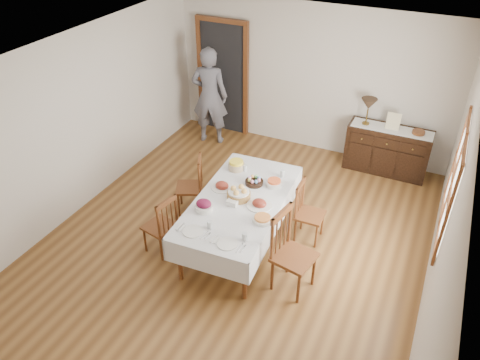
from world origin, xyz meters
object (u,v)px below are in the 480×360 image
at_px(chair_right_near, 290,251).
at_px(person, 210,93).
at_px(table_lamp, 369,105).
at_px(dining_table, 240,205).
at_px(chair_left_far, 192,185).
at_px(sideboard, 387,150).
at_px(chair_right_far, 307,211).
at_px(chair_left_near, 162,225).

relative_size(chair_right_near, person, 0.57).
bearing_deg(table_lamp, dining_table, -110.69).
height_order(person, table_lamp, person).
xyz_separation_m(chair_left_far, chair_right_near, (1.85, -0.84, 0.09)).
xyz_separation_m(chair_right_near, sideboard, (0.56, 3.21, -0.15)).
height_order(chair_right_near, person, person).
bearing_deg(dining_table, person, 122.47).
bearing_deg(chair_left_far, sideboard, 108.92).
distance_m(dining_table, person, 3.04).
height_order(sideboard, table_lamp, table_lamp).
bearing_deg(dining_table, chair_right_far, 29.64).
xyz_separation_m(sideboard, table_lamp, (-0.42, -0.03, 0.76)).
height_order(chair_right_near, chair_right_far, chair_right_near).
height_order(chair_right_near, sideboard, chair_right_near).
relative_size(chair_left_far, table_lamp, 2.00).
bearing_deg(dining_table, chair_left_far, 154.93).
xyz_separation_m(chair_left_near, chair_right_near, (1.74, 0.13, 0.10)).
height_order(dining_table, chair_left_far, chair_left_far).
distance_m(chair_left_near, person, 3.21).
relative_size(chair_left_near, chair_right_near, 0.82).
relative_size(dining_table, chair_right_far, 2.49).
bearing_deg(chair_right_near, chair_left_near, 105.15).
height_order(chair_right_far, table_lamp, table_lamp).
relative_size(person, table_lamp, 4.21).
xyz_separation_m(chair_right_near, table_lamp, (0.14, 3.18, 0.61)).
height_order(chair_left_near, person, person).
distance_m(sideboard, table_lamp, 0.87).
height_order(chair_right_far, person, person).
relative_size(chair_left_far, chair_right_far, 1.03).
relative_size(chair_left_far, sideboard, 0.68).
height_order(chair_left_near, chair_left_far, chair_left_far).
bearing_deg(table_lamp, chair_left_far, -130.31).
relative_size(dining_table, person, 1.15).
height_order(dining_table, chair_right_near, chair_right_near).
height_order(dining_table, sideboard, sideboard).
relative_size(chair_right_far, person, 0.46).
xyz_separation_m(dining_table, sideboard, (1.45, 2.76, -0.25)).
xyz_separation_m(chair_left_far, sideboard, (2.41, 2.37, -0.06)).
bearing_deg(chair_left_near, sideboard, 156.96).
bearing_deg(chair_right_near, chair_right_far, 17.01).
xyz_separation_m(chair_right_near, person, (-2.65, 2.91, 0.41)).
height_order(dining_table, chair_left_near, chair_left_near).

